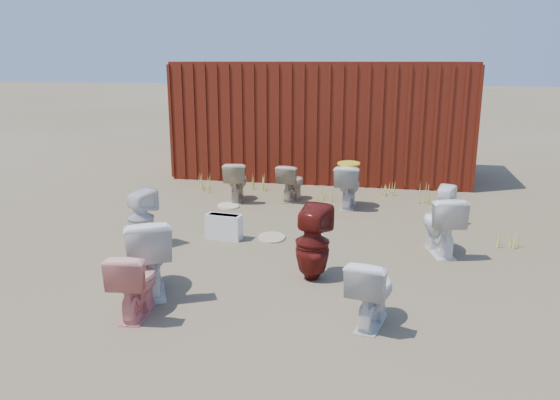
% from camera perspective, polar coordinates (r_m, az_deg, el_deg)
% --- Properties ---
extents(ground, '(100.00, 100.00, 0.00)m').
position_cam_1_polar(ground, '(7.15, -0.99, -5.45)').
color(ground, brown).
rests_on(ground, ground).
extents(shipping_container, '(6.00, 2.40, 2.40)m').
position_cam_1_polar(shipping_container, '(11.91, 4.57, 8.44)').
color(shipping_container, '#511A0D').
rests_on(shipping_container, ground).
extents(toilet_front_a, '(0.80, 0.96, 0.85)m').
position_cam_1_polar(toilet_front_a, '(5.98, -13.54, -5.57)').
color(toilet_front_a, white).
rests_on(toilet_front_a, ground).
extents(toilet_front_pink, '(0.45, 0.70, 0.67)m').
position_cam_1_polar(toilet_front_pink, '(5.53, -14.90, -8.34)').
color(toilet_front_pink, pink).
rests_on(toilet_front_pink, ground).
extents(toilet_front_c, '(0.51, 0.72, 0.67)m').
position_cam_1_polar(toilet_front_c, '(5.24, 9.53, -9.34)').
color(toilet_front_c, white).
rests_on(toilet_front_c, ground).
extents(toilet_front_maroon, '(0.47, 0.48, 0.86)m').
position_cam_1_polar(toilet_front_maroon, '(6.17, 3.42, -4.51)').
color(toilet_front_maroon, '#5D1410').
rests_on(toilet_front_maroon, ground).
extents(toilet_front_e, '(0.62, 0.85, 0.77)m').
position_cam_1_polar(toilet_front_e, '(7.29, 16.44, -2.44)').
color(toilet_front_e, white).
rests_on(toilet_front_e, ground).
extents(toilet_back_a, '(0.48, 0.48, 0.79)m').
position_cam_1_polar(toilet_back_a, '(7.45, -14.33, -1.90)').
color(toilet_back_a, silver).
rests_on(toilet_back_a, ground).
extents(toilet_back_beige_left, '(0.49, 0.70, 0.66)m').
position_cam_1_polar(toilet_back_beige_left, '(9.66, 1.22, 1.85)').
color(toilet_back_beige_left, '#C0A88C').
rests_on(toilet_back_beige_left, ground).
extents(toilet_back_beige_right, '(0.49, 0.74, 0.71)m').
position_cam_1_polar(toilet_back_beige_right, '(9.66, -4.59, 1.96)').
color(toilet_back_beige_right, beige).
rests_on(toilet_back_beige_right, ground).
extents(toilet_back_yellowlid, '(0.44, 0.74, 0.74)m').
position_cam_1_polar(toilet_back_yellowlid, '(9.27, 7.12, 1.47)').
color(toilet_back_yellowlid, silver).
rests_on(toilet_back_yellowlid, ground).
extents(toilet_back_e, '(0.37, 0.37, 0.63)m').
position_cam_1_polar(toilet_back_e, '(8.50, 16.80, -0.62)').
color(toilet_back_e, white).
rests_on(toilet_back_e, ground).
extents(yellow_lid, '(0.38, 0.47, 0.02)m').
position_cam_1_polar(yellow_lid, '(9.19, 7.20, 3.80)').
color(yellow_lid, yellow).
rests_on(yellow_lid, toilet_back_yellowlid).
extents(loose_tank, '(0.52, 0.25, 0.35)m').
position_cam_1_polar(loose_tank, '(7.65, -5.87, -2.79)').
color(loose_tank, silver).
rests_on(loose_tank, ground).
extents(loose_lid_near, '(0.48, 0.56, 0.02)m').
position_cam_1_polar(loose_lid_near, '(7.68, -0.89, -3.93)').
color(loose_lid_near, '#C2B08C').
rests_on(loose_lid_near, ground).
extents(loose_lid_far, '(0.56, 0.59, 0.02)m').
position_cam_1_polar(loose_lid_far, '(9.37, -5.44, -0.61)').
color(loose_lid_far, beige).
rests_on(loose_lid_far, ground).
extents(weed_clump_a, '(0.36, 0.36, 0.29)m').
position_cam_1_polar(weed_clump_a, '(10.58, -7.92, 1.81)').
color(weed_clump_a, '#AFB046').
rests_on(weed_clump_a, ground).
extents(weed_clump_b, '(0.32, 0.32, 0.25)m').
position_cam_1_polar(weed_clump_b, '(9.79, 4.71, 0.75)').
color(weed_clump_b, '#AFB046').
rests_on(weed_clump_b, ground).
extents(weed_clump_c, '(0.36, 0.36, 0.34)m').
position_cam_1_polar(weed_clump_c, '(9.77, 15.35, 0.53)').
color(weed_clump_c, '#AFB046').
rests_on(weed_clump_c, ground).
extents(weed_clump_d, '(0.30, 0.30, 0.29)m').
position_cam_1_polar(weed_clump_d, '(10.45, -2.32, 1.76)').
color(weed_clump_d, '#AFB046').
rests_on(weed_clump_d, ground).
extents(weed_clump_e, '(0.34, 0.34, 0.26)m').
position_cam_1_polar(weed_clump_e, '(10.32, 11.13, 1.25)').
color(weed_clump_e, '#AFB046').
rests_on(weed_clump_e, ground).
extents(weed_clump_f, '(0.28, 0.28, 0.24)m').
position_cam_1_polar(weed_clump_f, '(7.84, 22.75, -3.88)').
color(weed_clump_f, '#AFB046').
rests_on(weed_clump_f, ground).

